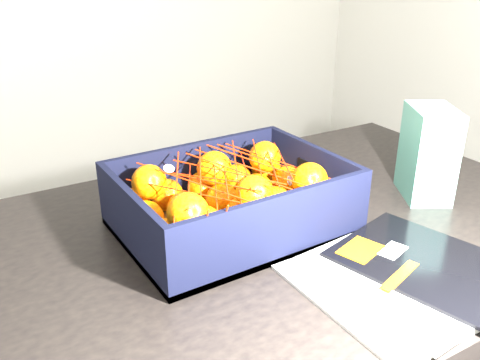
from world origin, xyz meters
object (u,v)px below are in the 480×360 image
magazine_stack (402,277)px  produce_crate (231,209)px  table (286,268)px  retail_carton (428,153)px

magazine_stack → produce_crate: (-0.14, 0.30, 0.03)m
table → produce_crate: bearing=154.1°
magazine_stack → table: bearing=99.1°
magazine_stack → produce_crate: 0.33m
table → retail_carton: (0.32, -0.05, 0.20)m
produce_crate → retail_carton: size_ratio=2.09×
table → magazine_stack: (0.04, -0.25, 0.11)m
table → magazine_stack: size_ratio=3.50×
table → produce_crate: (-0.10, 0.05, 0.14)m
magazine_stack → retail_carton: size_ratio=1.81×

